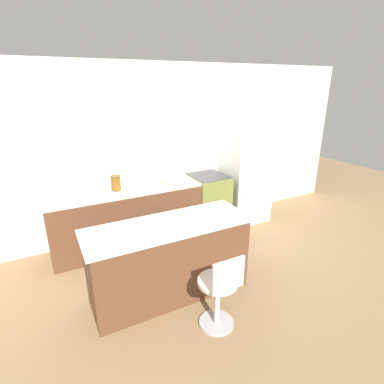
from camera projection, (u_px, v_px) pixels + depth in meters
name	position (u px, v px, depth m)	size (l,w,h in m)	color
ground_plane	(157.00, 249.00, 4.40)	(14.00, 14.00, 0.00)	#8E704C
wall_back	(137.00, 153.00, 4.52)	(8.00, 0.06, 2.60)	silver
back_counter	(127.00, 217.00, 4.39)	(2.15, 0.63, 0.89)	brown
kitchen_island	(169.00, 260.00, 3.34)	(1.81, 0.63, 0.89)	brown
oven_range	(208.00, 201.00, 4.98)	(0.57, 0.65, 0.89)	olive
refrigerator	(245.00, 169.00, 5.12)	(0.73, 0.70, 1.83)	silver
stool_chair	(220.00, 293.00, 2.88)	(0.39, 0.39, 0.84)	#B7B7BC
kettle	(96.00, 187.00, 4.04)	(0.18, 0.18, 0.20)	silver
mixing_bowl	(170.00, 179.00, 4.52)	(0.29, 0.29, 0.09)	#C1B28E
canister_jar	(116.00, 183.00, 4.15)	(0.14, 0.14, 0.21)	brown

